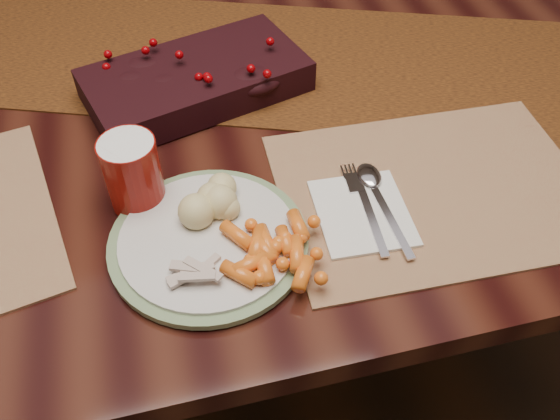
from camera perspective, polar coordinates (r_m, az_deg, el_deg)
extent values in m
plane|color=black|center=(1.57, -3.93, -12.21)|extent=(5.00, 5.00, 0.00)
cube|color=black|center=(1.26, -4.79, -3.61)|extent=(1.80, 1.00, 0.75)
cube|color=black|center=(1.14, -10.20, 14.63)|extent=(1.89, 1.02, 0.00)
cube|color=brown|center=(0.87, 14.54, 1.95)|extent=(0.45, 0.34, 0.00)
cylinder|color=silver|center=(0.78, -6.90, -2.91)|extent=(0.33, 0.33, 0.01)
cube|color=white|center=(0.82, 7.92, -0.25)|extent=(0.13, 0.15, 0.00)
cylinder|color=maroon|center=(0.82, -14.00, 3.46)|extent=(0.10, 0.10, 0.11)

